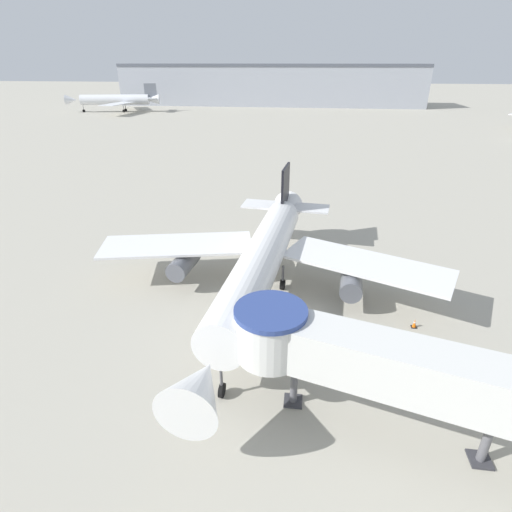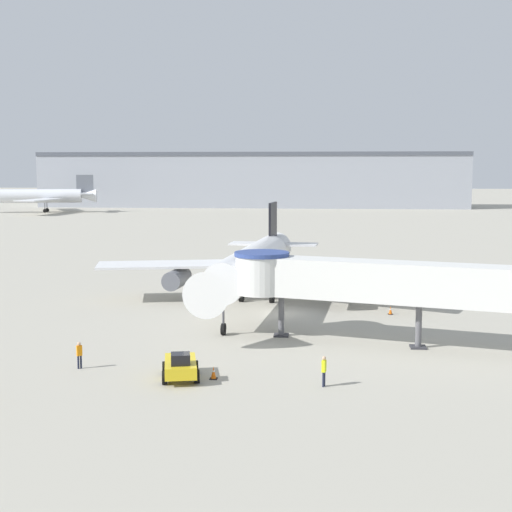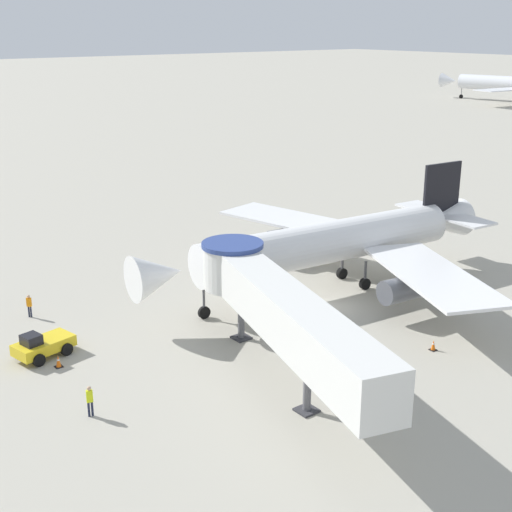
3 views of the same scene
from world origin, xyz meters
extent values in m
plane|color=#A8A393|center=(0.00, 0.00, 0.00)|extent=(800.00, 800.00, 0.00)
cylinder|color=white|center=(-2.81, 2.40, 3.90)|extent=(5.34, 22.36, 3.21)
cone|color=white|center=(-4.18, -11.67, 3.90)|extent=(3.54, 3.83, 3.21)
cone|color=white|center=(-1.63, 14.54, 3.90)|extent=(3.66, 5.11, 3.21)
cube|color=white|center=(-10.90, 5.96, 3.34)|extent=(14.31, 7.69, 0.22)
cube|color=white|center=(5.82, 4.33, 3.34)|extent=(14.40, 9.90, 0.22)
cube|color=black|center=(-1.65, 14.30, 6.80)|extent=(0.62, 3.97, 4.18)
cube|color=white|center=(-1.60, 14.78, 4.47)|extent=(9.46, 3.66, 0.18)
cylinder|color=#565960|center=(-9.94, 4.56, 2.21)|extent=(2.14, 4.12, 1.77)
cylinder|color=#565960|center=(4.61, 3.15, 2.21)|extent=(2.14, 4.12, 1.77)
cylinder|color=#4C4C51|center=(-3.84, -8.25, 1.37)|extent=(0.18, 0.18, 1.85)
cylinder|color=black|center=(-3.84, -8.25, 0.45)|extent=(0.35, 0.92, 0.90)
cylinder|color=#4C4C51|center=(-3.98, 5.29, 1.37)|extent=(0.22, 0.22, 1.85)
cylinder|color=black|center=(-3.98, 5.29, 0.45)|extent=(0.49, 0.93, 0.90)
cylinder|color=#4C4C51|center=(-1.10, 5.01, 1.37)|extent=(0.22, 0.22, 1.85)
cylinder|color=black|center=(-1.10, 5.01, 0.45)|extent=(0.49, 0.93, 0.90)
cube|color=silver|center=(8.29, -10.34, 4.53)|extent=(19.29, 7.69, 2.80)
cylinder|color=silver|center=(-1.00, -7.75, 4.53)|extent=(3.90, 3.90, 2.80)
cylinder|color=navy|center=(-1.00, -7.75, 6.08)|extent=(4.10, 4.09, 0.30)
cylinder|color=#56565B|center=(0.48, -8.16, 1.57)|extent=(0.44, 0.44, 3.13)
cube|color=#333338|center=(0.48, -8.16, 0.06)|extent=(1.10, 1.10, 0.12)
cylinder|color=#56565B|center=(10.15, -10.86, 1.57)|extent=(0.44, 0.44, 3.13)
cube|color=#333338|center=(10.15, -10.86, 0.06)|extent=(1.10, 1.10, 0.12)
cube|color=yellow|center=(-4.86, -19.56, 0.75)|extent=(2.55, 3.95, 0.71)
cube|color=black|center=(-4.69, -20.36, 1.42)|extent=(1.29, 1.23, 0.64)
cylinder|color=black|center=(-5.57, -20.73, 0.40)|extent=(0.45, 0.84, 0.80)
cylinder|color=black|center=(-3.74, -20.34, 0.40)|extent=(0.45, 0.84, 0.80)
cylinder|color=black|center=(-5.99, -18.77, 0.40)|extent=(0.45, 0.84, 0.80)
cylinder|color=black|center=(-4.16, -18.38, 0.40)|extent=(0.45, 0.84, 0.80)
cube|color=black|center=(9.35, 0.56, 0.02)|extent=(0.42, 0.42, 0.04)
cone|color=orange|center=(9.35, 0.56, 0.37)|extent=(0.29, 0.29, 0.66)
cylinder|color=white|center=(9.35, 0.56, 0.45)|extent=(0.16, 0.16, 0.08)
cube|color=black|center=(-2.91, -19.45, 0.02)|extent=(0.46, 0.46, 0.04)
cone|color=orange|center=(-2.91, -19.45, 0.40)|extent=(0.32, 0.32, 0.72)
cylinder|color=white|center=(-2.91, -19.45, 0.48)|extent=(0.17, 0.17, 0.09)
cylinder|color=#1E2338|center=(3.56, -20.42, 0.43)|extent=(0.13, 0.13, 0.86)
cylinder|color=#1E2338|center=(3.61, -20.25, 0.43)|extent=(0.13, 0.13, 0.86)
cube|color=#D1E019|center=(3.59, -20.34, 1.20)|extent=(0.29, 0.38, 0.68)
sphere|color=tan|center=(3.59, -20.34, 1.66)|extent=(0.23, 0.23, 0.23)
cylinder|color=#1E2338|center=(-11.61, -18.04, 0.41)|extent=(0.12, 0.12, 0.82)
cylinder|color=#1E2338|center=(-11.47, -17.94, 0.41)|extent=(0.12, 0.12, 0.82)
cube|color=orange|center=(-11.54, -17.99, 1.14)|extent=(0.37, 0.35, 0.65)
sphere|color=tan|center=(-11.54, -17.99, 1.58)|extent=(0.22, 0.22, 0.22)
cylinder|color=silver|center=(-78.31, 137.12, 4.70)|extent=(27.08, 9.23, 3.86)
cone|color=silver|center=(-95.05, 133.65, 4.70)|extent=(4.95, 4.65, 3.86)
cube|color=silver|center=(-73.01, 127.91, 4.03)|extent=(7.66, 16.86, 0.22)
cylinder|color=#4C4C51|center=(-90.99, 134.49, 1.66)|extent=(0.18, 0.18, 2.22)
cylinder|color=black|center=(-90.99, 134.49, 0.55)|extent=(1.13, 0.48, 1.10)
camera|label=1|loc=(0.58, -26.01, 18.39)|focal=28.00mm
camera|label=2|loc=(3.27, -59.99, 12.35)|focal=50.00mm
camera|label=3|loc=(35.48, -33.54, 19.89)|focal=50.00mm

